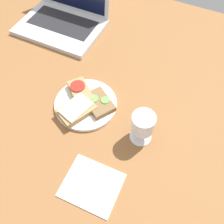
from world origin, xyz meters
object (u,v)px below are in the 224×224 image
Objects in this scene: plate at (86,104)px; sandwich_with_tomato at (81,91)px; wine_glass at (143,125)px; sandwich_with_cucumber at (98,103)px; napkin at (92,185)px; sandwich_with_cheese at (76,110)px; laptop at (64,17)px.

sandwich_with_tomato is (-3.52, 3.00, 1.96)cm from plate.
wine_glass is at bearing -8.56° from plate.
sandwich_with_cucumber is at bearing -11.15° from sandwich_with_tomato.
sandwich_with_tomato is at bearing 168.85° from sandwich_with_cucumber.
plate reaches higher than napkin.
sandwich_with_tomato is at bearing 124.87° from napkin.
laptop is (-28.77, 38.67, 1.22)cm from sandwich_with_cheese.
laptop is (-51.23, 37.50, -3.79)cm from wine_glass.
plate is 4.93cm from sandwich_with_cheese.
sandwich_with_cheese is at bearing -70.28° from sandwich_with_tomato.
sandwich_with_tomato is at bearing 166.03° from wine_glass.
wine_glass is (21.60, -3.25, 7.01)cm from plate.
sandwich_with_tomato is 32.55cm from napkin.
sandwich_with_cheese reaches higher than sandwich_with_cucumber.
wine_glass is at bearing -13.97° from sandwich_with_tomato.
laptop is at bearing 130.86° from plate.
wine_glass is at bearing -36.20° from laptop.
wine_glass is 63.60cm from laptop.
sandwich_with_cheese is (-0.86, -4.42, 2.00)cm from plate.
sandwich_with_cucumber is 0.37× the size of laptop.
sandwich_with_tomato reaches higher than plate.
wine_glass reaches higher than sandwich_with_tomato.
sandwich_with_cheese reaches higher than napkin.
plate is 28.02cm from napkin.
napkin is (15.90, -19.21, -2.43)cm from sandwich_with_cheese.
plate is 0.61× the size of laptop.
plate is 1.64× the size of sandwich_with_cucumber.
sandwich_with_cucumber is 0.83× the size of napkin.
sandwich_with_cheese is 23.04cm from wine_glass.
plate is at bearing -40.44° from sandwich_with_tomato.
plate is 4.74cm from sandwich_with_cucumber.
napkin is (-6.56, -20.38, -7.45)cm from wine_glass.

